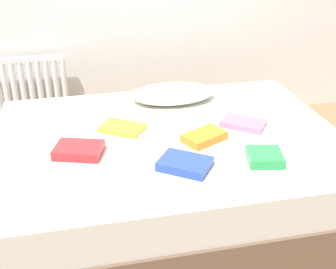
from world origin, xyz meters
The scene contains 10 objects.
ground_plane centered at (0.00, 0.00, 0.00)m, with size 8.00×8.00×0.00m, color #93704C.
bed centered at (0.00, 0.00, 0.25)m, with size 2.00×1.50×0.50m.
radiator centered at (-0.87, 1.20, 0.37)m, with size 0.62×0.04×0.58m.
pillow centered at (0.13, 0.50, 0.55)m, with size 0.56×0.34×0.10m, color white.
textbook_red centered at (-0.52, -0.11, 0.53)m, with size 0.24×0.18×0.05m, color red.
textbook_pink centered at (0.46, 0.03, 0.52)m, with size 0.25×0.17×0.03m, color pink.
textbook_green centered at (0.41, -0.39, 0.53)m, with size 0.17×0.18×0.05m, color green.
textbook_blue centered at (-0.01, -0.37, 0.52)m, with size 0.25×0.18×0.05m, color #2847B7.
textbook_yellow centered at (-0.26, 0.13, 0.51)m, with size 0.25×0.17×0.02m, color yellow.
textbook_orange centered at (0.17, -0.11, 0.52)m, with size 0.24×0.14×0.05m, color orange.
Camera 1 is at (-0.51, -2.22, 1.66)m, focal length 47.72 mm.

